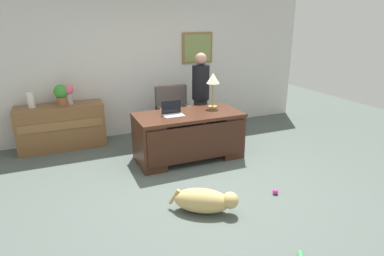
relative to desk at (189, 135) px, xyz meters
The scene contains 13 objects.
ground_plane 1.03m from the desk, 103.63° to the right, with size 12.00×12.00×0.00m, color #4C5651.
back_wall 1.94m from the desk, 97.21° to the left, with size 7.00×0.16×2.70m.
desk is the anchor object (origin of this frame).
credenza 2.33m from the desk, 144.92° to the left, with size 1.47×0.50×0.79m.
armchair 0.88m from the desk, 85.53° to the left, with size 0.60×0.59×1.03m.
person_standing 1.07m from the desk, 54.44° to the left, with size 0.32×0.32×1.64m.
dog_lying 1.64m from the desk, 106.02° to the right, with size 0.75×0.62×0.30m.
laptop 0.49m from the desk, behind, with size 0.32×0.22×0.22m.
desk_lamp 1.00m from the desk, 21.67° to the left, with size 0.22×0.22×0.59m.
vase_with_flowers 2.25m from the desk, 141.97° to the left, with size 0.17×0.17×0.34m.
vase_empty 2.73m from the desk, 150.05° to the left, with size 0.11×0.11×0.26m, color silver.
potted_plant 2.34m from the desk, 143.93° to the left, with size 0.24×0.24×0.36m.
dog_toy_ball 1.70m from the desk, 68.92° to the right, with size 0.07×0.07×0.07m, color #D8338C.
Camera 1 is at (-1.73, -3.76, 2.23)m, focal length 30.75 mm.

